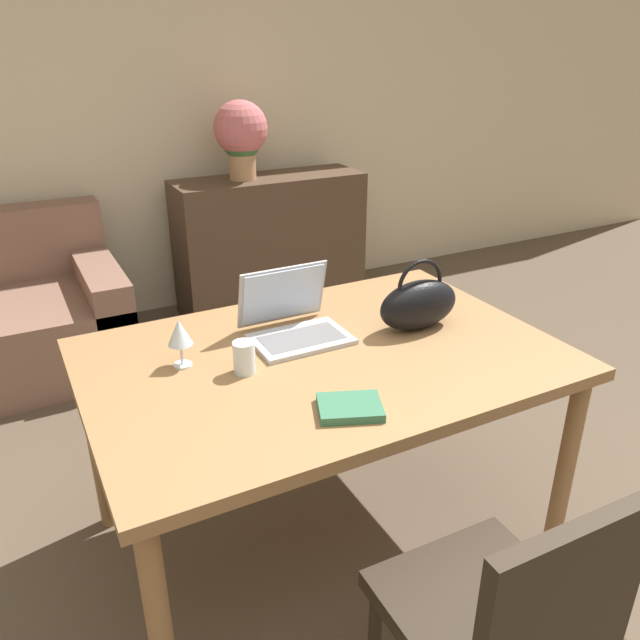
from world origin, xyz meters
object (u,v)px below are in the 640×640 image
(wine_glass, at_px, (179,334))
(flower_vase, at_px, (241,134))
(laptop, at_px, (292,318))
(chair, at_px, (507,617))
(drinking_glass, at_px, (244,357))
(handbag, at_px, (419,304))

(wine_glass, relative_size, flower_vase, 0.33)
(laptop, bearing_deg, flower_vase, 73.31)
(chair, bearing_deg, drinking_glass, 109.25)
(drinking_glass, relative_size, handbag, 0.33)
(laptop, height_order, handbag, handbag)
(drinking_glass, height_order, wine_glass, wine_glass)
(chair, relative_size, handbag, 2.82)
(chair, xyz_separation_m, laptop, (-0.04, 1.04, 0.34))
(chair, bearing_deg, wine_glass, 114.91)
(chair, bearing_deg, flower_vase, 80.95)
(flower_vase, bearing_deg, laptop, -106.69)
(handbag, bearing_deg, laptop, 158.47)
(chair, relative_size, laptop, 2.68)
(wine_glass, xyz_separation_m, handbag, (0.80, -0.11, -0.02))
(drinking_glass, xyz_separation_m, flower_vase, (0.81, 2.08, 0.34))
(chair, height_order, drinking_glass, drinking_glass)
(drinking_glass, relative_size, flower_vase, 0.21)
(handbag, bearing_deg, drinking_glass, -178.71)
(wine_glass, relative_size, handbag, 0.51)
(laptop, height_order, flower_vase, flower_vase)
(wine_glass, height_order, flower_vase, flower_vase)
(chair, distance_m, flower_vase, 3.07)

